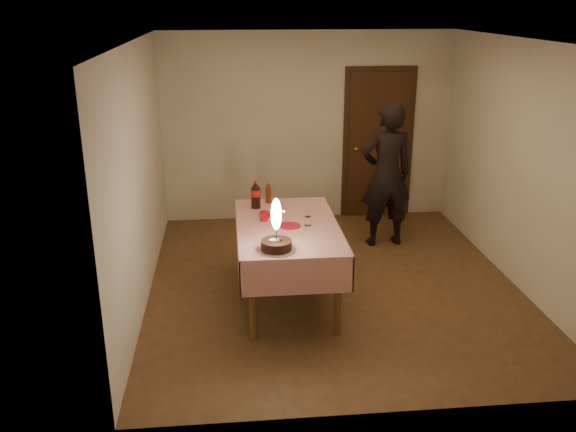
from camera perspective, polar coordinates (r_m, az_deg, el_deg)
The scene contains 11 objects.
ground at distance 6.82m, azimuth 4.21°, elevation -6.32°, with size 4.00×4.50×0.01m, color brown.
room_shell at distance 6.35m, azimuth 4.77°, elevation 7.55°, with size 4.04×4.54×2.62m.
dining_table at distance 6.16m, azimuth -0.05°, elevation -1.78°, with size 1.02×1.72×0.84m.
birthday_cake at distance 5.47m, azimuth -1.10°, elevation -2.05°, with size 0.35×0.35×0.49m.
red_plate at distance 6.08m, azimuth 0.17°, elevation -0.90°, with size 0.22×0.22×0.01m, color #B50C24.
red_cup at distance 6.22m, azimuth -2.26°, elevation 0.02°, with size 0.08×0.08×0.10m, color #AE0C14.
clear_cup at distance 6.09m, azimuth 1.85°, elevation -0.46°, with size 0.07×0.07×0.09m, color white.
napkin_stack at distance 6.37m, azimuth -1.96°, elevation 0.11°, with size 0.15×0.15×0.02m, color red.
cola_bottle at distance 6.57m, azimuth -3.04°, elevation 2.04°, with size 0.10×0.10×0.32m.
amber_bottle_left at distance 6.75m, azimuth -1.84°, elevation 2.22°, with size 0.06×0.06×0.25m.
photographer at distance 7.69m, azimuth 9.17°, elevation 3.82°, with size 0.71×0.51×1.83m.
Camera 1 is at (-1.10, -6.03, 2.98)m, focal length 38.00 mm.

